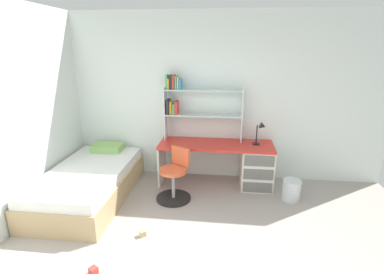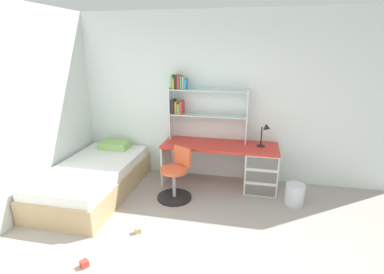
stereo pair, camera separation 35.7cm
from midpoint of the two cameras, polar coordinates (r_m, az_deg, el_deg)
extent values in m
cube|color=silver|center=(4.85, 7.18, 7.47)|extent=(5.66, 0.06, 2.75)
cube|color=red|center=(4.68, 7.66, -1.71)|extent=(1.83, 0.61, 0.04)
cube|color=silver|center=(4.81, 15.46, -6.17)|extent=(0.50, 0.58, 0.66)
cube|color=silver|center=(4.94, -2.99, -4.85)|extent=(0.03, 0.55, 0.66)
cube|color=#64625E|center=(4.63, 15.41, -10.13)|extent=(0.45, 0.01, 0.17)
cube|color=#64625E|center=(4.54, 15.63, -7.65)|extent=(0.45, 0.01, 0.17)
cube|color=#64625E|center=(4.45, 15.86, -5.07)|extent=(0.45, 0.01, 0.17)
cube|color=silver|center=(4.86, -2.06, 4.69)|extent=(0.02, 0.22, 0.86)
cube|color=silver|center=(4.72, 12.88, 3.87)|extent=(0.02, 0.22, 0.86)
cube|color=silver|center=(4.75, 5.30, 4.21)|extent=(1.23, 0.22, 0.02)
cube|color=silver|center=(4.68, 5.44, 9.10)|extent=(1.23, 0.22, 0.02)
cube|color=#26262D|center=(4.82, -1.48, 6.04)|extent=(0.04, 0.18, 0.24)
cube|color=gold|center=(4.82, -0.95, 5.82)|extent=(0.04, 0.13, 0.20)
cube|color=#4CA559|center=(4.81, -0.38, 5.61)|extent=(0.04, 0.17, 0.17)
cube|color=red|center=(4.80, 0.14, 5.84)|extent=(0.04, 0.20, 0.21)
cube|color=#4CA559|center=(4.76, -1.60, 10.83)|extent=(0.03, 0.15, 0.23)
cube|color=gold|center=(4.76, -1.27, 10.46)|extent=(0.02, 0.17, 0.17)
cube|color=#26262D|center=(4.75, -0.85, 10.79)|extent=(0.04, 0.14, 0.22)
cube|color=red|center=(4.74, -0.34, 10.77)|extent=(0.03, 0.16, 0.22)
cube|color=#4CA559|center=(4.73, 0.16, 10.64)|extent=(0.03, 0.17, 0.20)
cube|color=beige|center=(4.73, 0.53, 10.53)|extent=(0.03, 0.14, 0.19)
cube|color=#338CBF|center=(4.72, 0.96, 10.35)|extent=(0.03, 0.17, 0.16)
cylinder|color=black|center=(4.71, 15.45, -1.69)|extent=(0.12, 0.12, 0.02)
cylinder|color=black|center=(4.66, 15.61, 0.14)|extent=(0.02, 0.02, 0.30)
cone|color=black|center=(4.58, 16.79, 1.68)|extent=(0.12, 0.11, 0.13)
cylinder|color=black|center=(4.49, -1.15, -11.76)|extent=(0.52, 0.52, 0.03)
cylinder|color=#A5A8AD|center=(4.39, -1.17, -9.43)|extent=(0.05, 0.05, 0.44)
cylinder|color=#D85933|center=(4.29, -1.19, -6.52)|extent=(0.40, 0.40, 0.05)
cube|color=#D85933|center=(4.34, 0.44, -3.70)|extent=(0.30, 0.20, 0.28)
cube|color=tan|center=(4.75, -16.61, -8.72)|extent=(1.10, 2.03, 0.34)
cube|color=white|center=(4.65, -16.87, -6.06)|extent=(1.04, 1.97, 0.14)
cube|color=#8CBF66|center=(5.23, -13.05, -1.55)|extent=(0.50, 0.32, 0.12)
cylinder|color=silver|center=(4.58, 21.68, -10.49)|extent=(0.27, 0.27, 0.31)
cube|color=red|center=(3.43, -17.39, -22.71)|extent=(0.10, 0.10, 0.07)
cube|color=tan|center=(3.78, -7.85, -17.74)|extent=(0.10, 0.10, 0.07)
camera|label=1|loc=(0.18, -87.43, 0.81)|focal=27.19mm
camera|label=2|loc=(0.18, 92.57, -0.81)|focal=27.19mm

